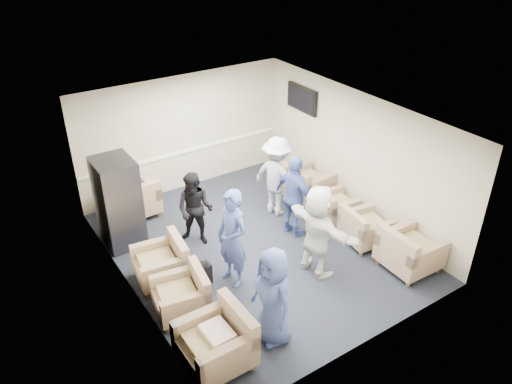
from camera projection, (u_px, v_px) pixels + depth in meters
floor at (256, 247)px, 9.85m from camera, size 6.00×6.00×0.00m
ceiling at (256, 118)px, 8.50m from camera, size 6.00×6.00×0.00m
back_wall at (183, 133)px, 11.35m from camera, size 5.00×0.02×2.70m
front_wall at (373, 274)px, 7.01m from camera, size 5.00×0.02×2.70m
left_wall at (126, 229)px, 7.98m from camera, size 0.02×6.00×2.70m
right_wall at (356, 155)px, 10.37m from camera, size 0.02×6.00×2.70m
chair_rail at (185, 152)px, 11.56m from camera, size 4.98×0.04×0.06m
tv at (302, 99)px, 11.30m from camera, size 0.10×1.00×0.58m
armchair_left_near at (219, 343)px, 7.18m from camera, size 0.95×0.95×0.76m
armchair_left_mid at (184, 296)px, 8.12m from camera, size 0.95×0.95×0.66m
armchair_left_far at (164, 264)px, 8.83m from camera, size 0.96×0.96×0.68m
armchair_right_near at (407, 253)px, 9.06m from camera, size 0.96×0.96×0.75m
armchair_right_midnear at (364, 229)px, 9.81m from camera, size 0.92×0.92×0.66m
armchair_right_midfar at (334, 207)px, 10.55m from camera, size 0.85×0.85×0.62m
armchair_right_far at (305, 185)px, 11.24m from camera, size 1.01×1.01×0.75m
armchair_corner at (135, 200)px, 10.67m from camera, size 0.95×0.95×0.74m
vending_machine at (119, 202)px, 9.57m from camera, size 0.73×0.85×1.80m
backpack at (203, 272)px, 8.79m from camera, size 0.28×0.20×0.48m
pillow at (217, 334)px, 7.08m from camera, size 0.38×0.49×0.14m
person_front_left at (273, 297)px, 7.38m from camera, size 0.54×0.81×1.65m
person_mid_left at (232, 239)px, 8.51m from camera, size 0.53×0.73×1.83m
person_back_left at (195, 209)px, 9.62m from camera, size 0.93×0.93×1.53m
person_back_right at (277, 177)px, 10.51m from camera, size 0.98×1.29×1.77m
person_mid_right at (295, 197)px, 9.82m from camera, size 0.52×1.05×1.73m
person_front_right at (318, 231)px, 8.77m from camera, size 0.68×1.68×1.76m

